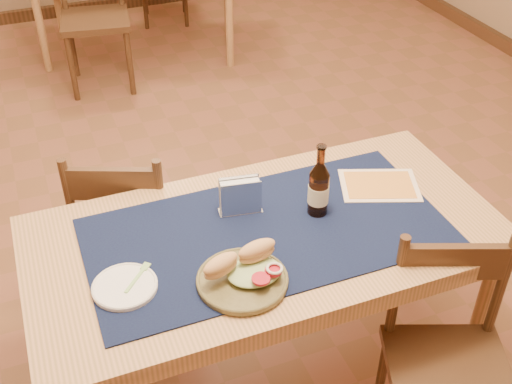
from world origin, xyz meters
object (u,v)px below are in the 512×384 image
object	(u,v)px
chair_main_far	(129,225)
sandwich_plate	(244,273)
beer_bottle	(319,189)
main_table	(267,251)
chair_main_near	(448,361)
napkin_holder	(240,197)

from	to	relation	value
chair_main_far	sandwich_plate	bearing A→B (deg)	-73.73
chair_main_far	sandwich_plate	xyz separation A→B (m)	(0.23, -0.77, 0.34)
chair_main_far	beer_bottle	size ratio (longest dim) A/B	3.19
chair_main_far	main_table	bearing A→B (deg)	-56.95
chair_main_near	sandwich_plate	world-z (taller)	sandwich_plate
chair_main_near	sandwich_plate	size ratio (longest dim) A/B	3.05
chair_main_far	chair_main_near	world-z (taller)	chair_main_far
chair_main_far	napkin_holder	size ratio (longest dim) A/B	5.48
main_table	beer_bottle	bearing A→B (deg)	9.28
main_table	beer_bottle	xyz separation A→B (m)	(0.20, 0.03, 0.19)
chair_main_far	sandwich_plate	world-z (taller)	chair_main_far
main_table	chair_main_near	world-z (taller)	chair_main_near
sandwich_plate	napkin_holder	bearing A→B (deg)	71.82
sandwich_plate	beer_bottle	size ratio (longest dim) A/B	1.04
chair_main_far	chair_main_near	xyz separation A→B (m)	(0.83, -1.07, -0.00)
sandwich_plate	napkin_holder	distance (m)	0.34
chair_main_far	beer_bottle	xyz separation A→B (m)	(0.58, -0.55, 0.41)
main_table	sandwich_plate	xyz separation A→B (m)	(-0.15, -0.19, 0.12)
sandwich_plate	beer_bottle	world-z (taller)	beer_bottle
chair_main_near	chair_main_far	bearing A→B (deg)	127.65
main_table	chair_main_far	bearing A→B (deg)	123.05
chair_main_far	chair_main_near	size ratio (longest dim) A/B	1.01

